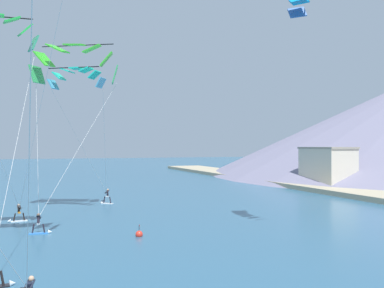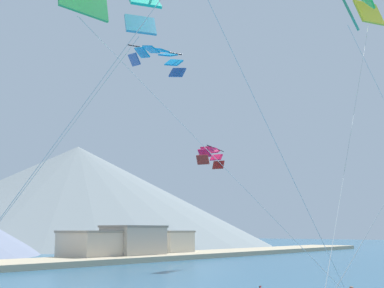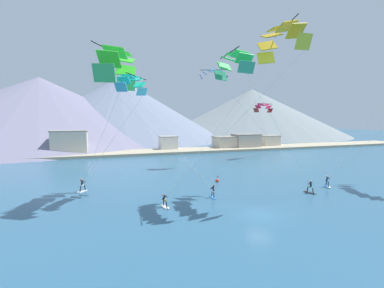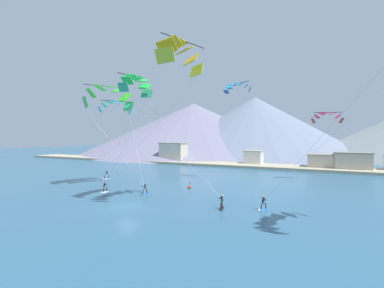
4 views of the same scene
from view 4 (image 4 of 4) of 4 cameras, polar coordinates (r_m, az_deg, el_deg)
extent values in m
plane|color=#2D5B7A|center=(32.75, -14.13, -13.40)|extent=(400.00, 400.00, 0.00)
cube|color=#337FDB|center=(39.11, -10.42, -10.89)|extent=(0.59, 1.48, 0.07)
cylinder|color=#231E28|center=(38.75, -10.83, -10.43)|extent=(0.14, 0.24, 0.70)
cylinder|color=#231E28|center=(39.32, -10.03, -10.25)|extent=(0.14, 0.24, 0.70)
cube|color=white|center=(38.96, -10.43, -9.79)|extent=(0.31, 0.25, 0.12)
cylinder|color=#231E28|center=(38.86, -10.38, -9.33)|extent=(0.33, 0.24, 0.59)
cylinder|color=#231E28|center=(38.82, -10.60, -9.10)|extent=(0.51, 0.13, 0.39)
cylinder|color=#231E28|center=(38.98, -10.37, -9.05)|extent=(0.51, 0.13, 0.39)
cylinder|color=black|center=(39.03, -10.68, -9.08)|extent=(0.09, 0.52, 0.03)
sphere|color=brown|center=(38.74, -10.30, -8.79)|extent=(0.21, 0.21, 0.21)
cone|color=white|center=(39.72, -9.55, -10.60)|extent=(0.39, 0.34, 0.36)
cube|color=white|center=(54.95, -18.41, -7.37)|extent=(1.25, 1.39, 0.07)
cylinder|color=#231E28|center=(54.93, -18.00, -6.93)|extent=(0.26, 0.28, 0.77)
cylinder|color=#231E28|center=(54.85, -18.83, -6.95)|extent=(0.26, 0.28, 0.77)
cube|color=white|center=(54.83, -18.42, -6.51)|extent=(0.40, 0.39, 0.12)
cylinder|color=#231E28|center=(54.84, -18.43, -6.14)|extent=(0.41, 0.40, 0.65)
cylinder|color=#231E28|center=(54.73, -18.29, -5.97)|extent=(0.48, 0.42, 0.42)
cylinder|color=#231E28|center=(54.71, -18.55, -5.97)|extent=(0.48, 0.42, 0.42)
cylinder|color=black|center=(54.54, -18.40, -6.02)|extent=(0.35, 0.42, 0.03)
sphere|color=tan|center=(54.87, -18.44, -5.70)|extent=(0.23, 0.23, 0.23)
cone|color=white|center=(54.86, -19.32, -7.32)|extent=(0.47, 0.46, 0.36)
cube|color=#337FDB|center=(31.58, 15.61, -13.90)|extent=(1.05, 1.48, 0.07)
cylinder|color=black|center=(31.78, 16.07, -13.07)|extent=(0.22, 0.27, 0.73)
cylinder|color=black|center=(31.18, 15.15, -13.35)|extent=(0.22, 0.27, 0.73)
cube|color=blue|center=(31.38, 15.62, -12.50)|extent=(0.38, 0.35, 0.12)
cylinder|color=black|center=(31.34, 15.53, -11.90)|extent=(0.41, 0.35, 0.62)
cylinder|color=black|center=(31.33, 15.81, -11.57)|extent=(0.50, 0.31, 0.40)
cylinder|color=black|center=(31.15, 15.54, -11.65)|extent=(0.50, 0.31, 0.40)
cylinder|color=black|center=(31.14, 15.95, -11.71)|extent=(0.26, 0.48, 0.03)
sphere|color=tan|center=(31.31, 15.39, -11.16)|extent=(0.22, 0.22, 0.22)
cone|color=white|center=(30.91, 14.59, -14.11)|extent=(0.46, 0.43, 0.36)
cube|color=black|center=(31.20, 6.56, -14.05)|extent=(0.70, 1.50, 0.07)
cylinder|color=black|center=(30.72, 6.44, -13.53)|extent=(0.16, 0.26, 0.73)
cylinder|color=black|center=(31.48, 6.68, -13.17)|extent=(0.16, 0.26, 0.73)
cube|color=#33B266|center=(31.00, 6.56, -12.63)|extent=(0.34, 0.29, 0.12)
cylinder|color=black|center=(30.91, 6.67, -12.04)|extent=(0.37, 0.28, 0.62)
cylinder|color=black|center=(30.78, 6.45, -11.76)|extent=(0.53, 0.18, 0.40)
cylinder|color=black|center=(31.00, 6.52, -11.66)|extent=(0.53, 0.18, 0.40)
cylinder|color=black|center=(30.93, 6.15, -11.75)|extent=(0.13, 0.52, 0.03)
sphere|color=beige|center=(30.81, 6.84, -11.32)|extent=(0.22, 0.22, 0.22)
cone|color=white|center=(32.02, 6.82, -13.53)|extent=(0.41, 0.36, 0.36)
cube|color=white|center=(42.05, -18.74, -10.07)|extent=(0.72, 1.50, 0.07)
cylinder|color=black|center=(42.30, -18.44, -9.48)|extent=(0.16, 0.25, 0.69)
cylinder|color=black|center=(41.65, -19.05, -9.65)|extent=(0.16, 0.25, 0.69)
cube|color=orange|center=(41.90, -18.75, -9.05)|extent=(0.33, 0.27, 0.12)
cylinder|color=black|center=(41.91, -18.88, -8.61)|extent=(0.47, 0.29, 0.59)
cylinder|color=black|center=(41.92, -18.68, -8.38)|extent=(0.50, 0.18, 0.38)
cylinder|color=black|center=(41.74, -18.86, -8.42)|extent=(0.50, 0.18, 0.38)
cylinder|color=black|center=(41.73, -18.56, -8.46)|extent=(0.13, 0.52, 0.03)
sphere|color=tan|center=(41.95, -19.09, -8.13)|extent=(0.21, 0.21, 0.21)
cone|color=white|center=(41.33, -19.42, -10.18)|extent=(0.41, 0.37, 0.36)
cube|color=green|center=(47.00, -22.61, 8.60)|extent=(2.35, 1.78, 1.96)
cube|color=green|center=(47.28, -21.52, 10.49)|extent=(2.61, 2.34, 1.79)
cube|color=green|center=(47.86, -19.80, 11.70)|extent=(2.81, 2.62, 1.29)
cube|color=green|center=(48.60, -17.82, 12.01)|extent=(2.91, 2.59, 0.55)
cube|color=green|center=(49.39, -15.97, 11.40)|extent=(2.89, 2.30, 1.29)
cube|color=green|center=(50.06, -14.58, 10.02)|extent=(2.79, 1.74, 1.79)
cube|color=green|center=(50.52, -13.88, 8.15)|extent=(2.59, 1.01, 1.96)
cylinder|color=black|center=(49.59, -18.39, 12.02)|extent=(4.07, 7.03, 0.10)
cylinder|color=silver|center=(42.32, -17.34, -0.01)|extent=(12.21, 0.13, 12.19)
cylinder|color=silver|center=(44.37, -12.45, 0.08)|extent=(9.39, 7.89, 12.19)
cube|color=#439FC1|center=(47.87, -13.52, 7.12)|extent=(1.51, 1.26, 1.03)
cube|color=#1CCCAA|center=(47.75, -14.30, 8.11)|extent=(1.65, 1.49, 0.83)
cube|color=#1CCCAA|center=(47.55, -15.37, 8.78)|extent=(1.73, 1.63, 0.52)
cube|color=#1CCCAA|center=(47.32, -16.60, 9.03)|extent=(1.74, 1.66, 0.15)
cube|color=#1CCCAA|center=(47.06, -17.84, 8.84)|extent=(1.72, 1.65, 0.52)
cube|color=#1CCCAA|center=(46.82, -18.94, 8.21)|extent=(1.63, 1.53, 0.83)
cube|color=#439FC1|center=(46.61, -19.75, 7.23)|extent=(1.48, 1.31, 1.03)
cylinder|color=black|center=(46.72, -16.41, 9.11)|extent=(2.91, 4.65, 0.10)
cylinder|color=silver|center=(50.87, -16.00, -0.15)|extent=(7.76, 1.62, 11.31)
cylinder|color=silver|center=(50.23, -19.14, -0.19)|extent=(4.67, 6.40, 11.31)
cylinder|color=silver|center=(30.01, 29.05, 2.12)|extent=(13.71, 0.34, 15.02)
cylinder|color=silver|center=(26.48, 27.45, 2.26)|extent=(11.94, 6.74, 15.02)
cube|color=#329B6F|center=(33.80, -14.99, 12.12)|extent=(1.67, 0.65, 1.22)
cube|color=green|center=(34.37, -14.17, 13.53)|extent=(1.69, 0.96, 1.09)
cube|color=green|center=(35.18, -13.12, 14.30)|extent=(1.71, 1.13, 0.79)
cube|color=green|center=(36.08, -12.02, 14.34)|extent=(1.71, 1.27, 0.36)
cube|color=green|center=(36.94, -11.06, 13.69)|extent=(1.70, 1.32, 0.79)
cube|color=green|center=(37.62, -10.37, 12.49)|extent=(1.68, 1.18, 1.09)
cube|color=#329B6F|center=(38.02, -10.04, 10.94)|extent=(1.65, 0.86, 1.22)
cylinder|color=black|center=(36.52, -12.99, 14.35)|extent=(0.55, 5.26, 0.10)
cylinder|color=silver|center=(31.08, -5.01, 0.24)|extent=(11.60, 3.55, 12.83)
cylinder|color=silver|center=(33.56, -2.80, 0.33)|extent=(11.97, 2.05, 12.83)
cube|color=gold|center=(36.38, 1.04, 16.05)|extent=(2.11, 1.31, 1.77)
cube|color=gold|center=(36.21, -0.13, 18.25)|extent=(2.15, 1.73, 1.65)
cube|color=gold|center=(35.53, -1.59, 20.06)|extent=(2.18, 1.89, 1.26)
cube|color=gold|center=(34.44, -3.15, 21.21)|extent=(2.20, 1.76, 0.67)
cube|color=gold|center=(33.09, -4.59, 21.49)|extent=(2.20, 1.64, 1.26)
cube|color=gold|center=(31.68, -5.63, 20.74)|extent=(2.19, 1.48, 1.65)
cube|color=gold|center=(30.44, -6.03, 18.99)|extent=(2.16, 1.06, 1.77)
cylinder|color=black|center=(34.06, -1.74, 21.89)|extent=(2.39, 6.98, 0.10)
cylinder|color=silver|center=(37.63, -9.38, 2.42)|extent=(14.25, 3.00, 15.57)
cylinder|color=silver|center=(34.74, -13.41, 2.49)|extent=(13.80, 4.74, 15.57)
cube|color=#2D589D|center=(54.09, 7.66, 11.46)|extent=(1.07, 1.37, 1.14)
cube|color=#0D93D1|center=(53.78, 8.22, 12.28)|extent=(1.21, 1.40, 1.04)
cube|color=#0D93D1|center=(53.42, 9.04, 12.86)|extent=(1.23, 1.42, 0.82)
cube|color=#0D93D1|center=(53.06, 10.02, 13.11)|extent=(1.12, 1.43, 0.51)
cube|color=#0D93D1|center=(52.74, 11.05, 13.00)|extent=(1.03, 1.43, 0.82)
cube|color=#0D93D1|center=(52.50, 12.00, 12.54)|extent=(1.02, 1.42, 1.04)
cube|color=#2D589D|center=(52.36, 12.76, 11.78)|extent=(0.87, 1.41, 1.14)
cylinder|color=black|center=(53.64, 10.25, 13.17)|extent=(4.84, 1.94, 0.10)
cube|color=maroon|center=(57.53, 30.27, 4.53)|extent=(0.96, 1.47, 1.03)
cube|color=#E81A53|center=(57.37, 29.67, 5.37)|extent=(1.23, 1.55, 0.83)
cube|color=#E81A53|center=(57.13, 28.83, 5.94)|extent=(1.40, 1.60, 0.52)
cube|color=#E81A53|center=(56.82, 27.84, 6.17)|extent=(1.43, 1.61, 0.15)
cube|color=#E81A53|center=(56.49, 26.84, 6.02)|extent=(1.41, 1.60, 0.52)
cube|color=#E81A53|center=(56.18, 25.97, 5.50)|extent=(1.26, 1.55, 0.83)
cube|color=maroon|center=(55.93, 25.32, 4.68)|extent=(1.00, 1.46, 1.03)
cylinder|color=black|center=(56.25, 28.04, 6.23)|extent=(5.09, 1.52, 0.10)
sphere|color=red|center=(43.06, -0.56, -9.56)|extent=(0.56, 0.56, 0.56)
cylinder|color=black|center=(42.97, -0.56, -8.91)|extent=(0.04, 0.04, 0.44)
cube|color=red|center=(42.90, -0.45, -8.68)|extent=(0.18, 0.01, 0.12)
cube|color=tan|center=(76.64, 10.82, -4.61)|extent=(180.00, 10.00, 0.70)
cube|color=silver|center=(79.70, 13.57, -3.14)|extent=(5.00, 4.93, 4.17)
cube|color=#9D9992|center=(79.56, 13.58, -1.54)|extent=(5.20, 5.13, 0.30)
cube|color=#B7AD9E|center=(75.39, 32.04, -3.47)|extent=(7.92, 5.62, 4.44)
cube|color=gray|center=(75.24, 32.07, -1.67)|extent=(8.23, 5.85, 0.30)
cube|color=beige|center=(86.99, -4.16, -2.01)|extent=(8.48, 5.13, 6.35)
cube|color=gray|center=(86.85, -4.16, 0.18)|extent=(8.82, 5.34, 0.30)
cube|color=beige|center=(76.18, 26.66, -3.62)|extent=(6.13, 6.44, 3.74)
cube|color=gray|center=(76.04, 26.68, -2.11)|extent=(6.38, 6.70, 0.30)
cone|color=slate|center=(138.50, 0.31, 3.48)|extent=(115.96, 115.96, 26.76)
cone|color=slate|center=(132.49, 13.77, 3.94)|extent=(98.10, 98.10, 28.65)
camera|label=1|loc=(32.50, 48.99, -1.64)|focal=40.00mm
camera|label=2|loc=(51.20, -39.75, -3.64)|focal=50.00mm
camera|label=3|loc=(35.18, -59.90, 2.84)|focal=24.00mm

